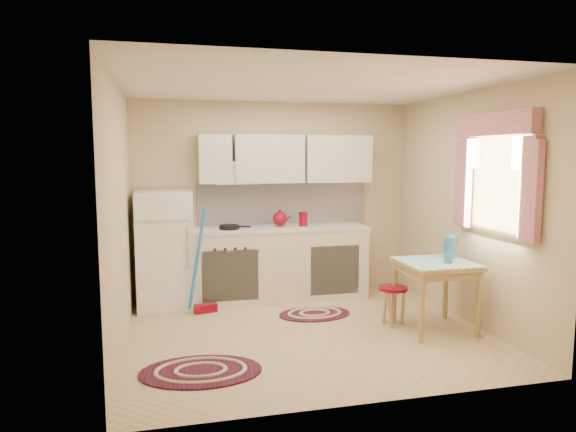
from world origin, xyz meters
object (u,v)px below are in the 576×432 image
Objects in this scene: base_cabinets at (277,264)px; table at (435,296)px; fridge at (165,250)px; stool at (393,306)px.

table is (1.34, -1.55, -0.08)m from base_cabinets.
base_cabinets is (1.38, 0.05, -0.26)m from fridge.
fridge reaches higher than stool.
table is at bearing -49.06° from base_cabinets.
base_cabinets is 1.65m from stool.
stool is (-0.36, 0.24, -0.15)m from table.
table is 0.46m from stool.
fridge is 3.13m from table.
base_cabinets reaches higher than stool.
fridge is at bearing 151.17° from table.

